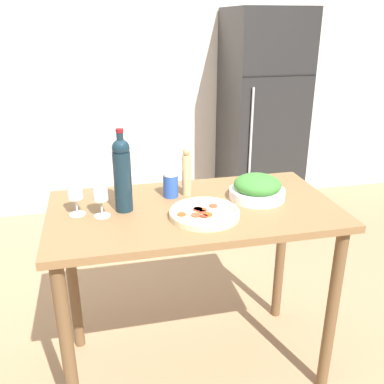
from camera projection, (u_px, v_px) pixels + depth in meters
The scene contains 11 objects.
ground_plane at pixel (193, 363), 2.30m from camera, with size 14.00×14.00×0.00m, color #9E7A56.
wall_back at pixel (137, 69), 3.82m from camera, with size 6.40×0.08×2.60m.
refrigerator at pixel (261, 117), 3.83m from camera, with size 0.63×0.71×1.81m.
prep_counter at pixel (194, 234), 2.01m from camera, with size 1.31×0.70×0.92m.
wine_bottle at pixel (122, 173), 1.86m from camera, with size 0.08×0.08×0.37m.
wine_glass_near at pixel (101, 195), 1.82m from camera, with size 0.07×0.07×0.15m.
wine_glass_far at pixel (75, 193), 1.84m from camera, with size 0.07×0.07×0.15m.
pepper_mill at pixel (187, 173), 2.05m from camera, with size 0.04×0.04×0.24m.
salad_bowl at pixel (257, 188), 2.03m from camera, with size 0.27×0.27×0.12m.
homemade_pizza at pixel (204, 213), 1.85m from camera, with size 0.31×0.31×0.03m.
salt_canister at pixel (171, 185), 2.05m from camera, with size 0.07×0.07×0.12m.
Camera 1 is at (-0.41, -1.74, 1.72)m, focal length 40.00 mm.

